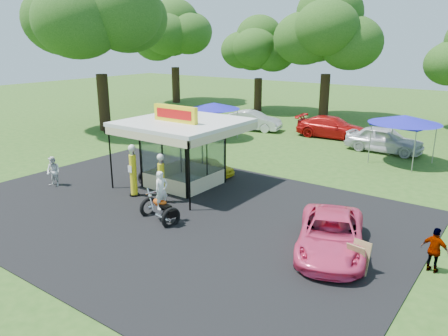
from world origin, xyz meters
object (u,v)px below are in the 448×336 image
at_px(spectator_east_b, 435,250).
at_px(tent_east, 405,120).
at_px(spectator_west, 53,172).
at_px(tent_west, 214,106).
at_px(bg_car_c, 384,140).
at_px(kiosk_car, 210,167).
at_px(a_frame_sign, 358,259).
at_px(motorcycle, 161,201).
at_px(bg_car_b, 332,127).
at_px(gas_pump_right, 161,180).
at_px(gas_pump_left, 133,172).
at_px(gas_station_kiosk, 183,152).
at_px(pink_sedan, 331,235).
at_px(bg_car_a, 252,121).

xyz_separation_m(spectator_east_b, tent_east, (-4.40, 12.85, 1.90)).
xyz_separation_m(spectator_west, tent_west, (-0.26, 13.85, 1.67)).
distance_m(bg_car_c, tent_east, 3.24).
relative_size(kiosk_car, spectator_west, 1.80).
bearing_deg(spectator_east_b, a_frame_sign, 51.05).
distance_m(motorcycle, spectator_west, 7.57).
height_order(spectator_west, bg_car_b, bg_car_b).
bearing_deg(a_frame_sign, bg_car_c, 112.52).
height_order(gas_pump_right, spectator_east_b, gas_pump_right).
height_order(gas_pump_left, tent_east, tent_east).
bearing_deg(spectator_east_b, kiosk_car, -7.53).
height_order(motorcycle, kiosk_car, motorcycle).
height_order(gas_station_kiosk, tent_west, gas_station_kiosk).
distance_m(gas_station_kiosk, bg_car_b, 15.42).
xyz_separation_m(gas_pump_right, pink_sedan, (8.18, -0.05, -0.45)).
relative_size(gas_pump_left, bg_car_a, 0.53).
height_order(gas_pump_left, spectator_east_b, gas_pump_left).
bearing_deg(tent_east, bg_car_a, 165.93).
bearing_deg(tent_east, bg_car_b, 144.93).
height_order(motorcycle, bg_car_b, motorcycle).
bearing_deg(gas_station_kiosk, a_frame_sign, -18.74).
relative_size(gas_station_kiosk, kiosk_car, 1.92).
relative_size(gas_pump_left, bg_car_b, 0.46).
bearing_deg(pink_sedan, spectator_west, 164.89).
distance_m(gas_pump_right, kiosk_car, 4.87).
xyz_separation_m(kiosk_car, spectator_east_b, (12.28, -4.11, 0.28)).
distance_m(gas_station_kiosk, bg_car_c, 14.51).
xyz_separation_m(gas_station_kiosk, pink_sedan, (9.05, -2.59, -1.11)).
xyz_separation_m(a_frame_sign, pink_sedan, (-1.31, 0.93, 0.12)).
bearing_deg(spectator_west, pink_sedan, -5.84).
xyz_separation_m(motorcycle, pink_sedan, (6.71, 1.52, -0.21)).
height_order(kiosk_car, tent_west, tent_west).
bearing_deg(bg_car_c, spectator_west, 147.52).
relative_size(spectator_west, bg_car_b, 0.28).
height_order(motorcycle, pink_sedan, motorcycle).
xyz_separation_m(gas_station_kiosk, tent_west, (-5.49, 9.80, 0.67)).
relative_size(pink_sedan, bg_car_a, 1.01).
bearing_deg(bg_car_a, spectator_west, 166.63).
bearing_deg(bg_car_c, kiosk_car, 151.49).
bearing_deg(bg_car_b, motorcycle, 178.08).
relative_size(gas_station_kiosk, tent_east, 1.28).
relative_size(kiosk_car, tent_west, 0.73).
relative_size(gas_pump_left, pink_sedan, 0.53).
height_order(spectator_west, bg_car_a, bg_car_a).
relative_size(gas_pump_left, kiosk_car, 0.90).
xyz_separation_m(gas_pump_left, gas_pump_right, (1.71, 0.12, -0.10)).
xyz_separation_m(kiosk_car, tent_east, (7.88, 8.74, 2.18)).
bearing_deg(tent_east, gas_station_kiosk, -125.74).
bearing_deg(gas_station_kiosk, motorcycle, -60.29).
bearing_deg(bg_car_c, gas_station_kiosk, 155.83).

